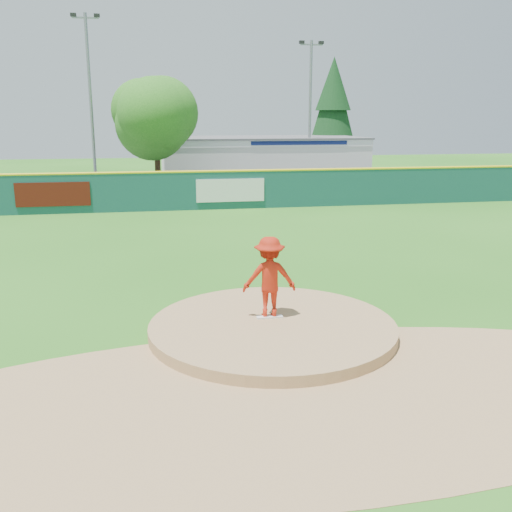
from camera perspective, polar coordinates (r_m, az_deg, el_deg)
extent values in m
plane|color=#286B19|center=(12.89, 1.65, -7.69)|extent=(120.00, 120.00, 0.00)
cylinder|color=#9E774C|center=(12.89, 1.65, -7.69)|extent=(5.50, 5.50, 0.50)
cube|color=white|center=(13.07, 1.38, -6.12)|extent=(0.60, 0.15, 0.04)
cylinder|color=#9E774C|center=(10.23, 5.31, -13.64)|extent=(15.40, 15.40, 0.01)
cube|color=#38383A|center=(39.10, -6.81, 6.64)|extent=(44.00, 16.00, 0.02)
imported|color=#B0210F|center=(12.89, 1.35, -2.14)|extent=(1.26, 0.80, 1.87)
imported|color=silver|center=(35.88, -11.50, 6.94)|extent=(5.27, 3.62, 1.34)
cube|color=silver|center=(44.67, 0.49, 9.64)|extent=(15.00, 8.00, 3.20)
cube|color=white|center=(40.66, 1.60, 11.22)|extent=(15.00, 0.06, 0.55)
cube|color=#0F194C|center=(41.09, 4.39, 11.21)|extent=(7.00, 0.03, 0.28)
cube|color=#59595B|center=(44.59, 0.49, 11.75)|extent=(15.20, 8.20, 0.12)
cube|color=#51130B|center=(30.26, -19.65, 5.82)|extent=(3.60, 0.04, 1.20)
cube|color=white|center=(30.17, -2.57, 6.58)|extent=(3.60, 0.04, 1.20)
cube|color=#164745|center=(30.07, -5.66, 6.50)|extent=(40.00, 0.10, 2.00)
cylinder|color=yellow|center=(29.96, -5.70, 8.40)|extent=(40.00, 0.14, 0.14)
cylinder|color=#382314|center=(36.89, -9.77, 8.14)|extent=(0.36, 0.36, 2.60)
sphere|color=#387F23|center=(36.74, -9.98, 13.21)|extent=(5.60, 5.60, 5.60)
cylinder|color=#382314|center=(50.36, 7.53, 9.06)|extent=(0.40, 0.40, 1.60)
cone|color=#113A16|center=(50.22, 7.70, 14.47)|extent=(4.40, 4.40, 7.90)
cylinder|color=gray|center=(38.89, -16.17, 14.29)|extent=(0.20, 0.20, 11.00)
cube|color=gray|center=(39.35, -16.71, 21.86)|extent=(1.60, 0.10, 0.10)
cube|color=black|center=(39.44, -17.81, 21.99)|extent=(0.35, 0.25, 0.20)
cube|color=black|center=(39.32, -15.63, 22.16)|extent=(0.35, 0.25, 0.20)
cylinder|color=gray|center=(42.35, 5.41, 13.97)|extent=(0.20, 0.20, 10.00)
cube|color=gray|center=(42.64, 5.56, 20.29)|extent=(1.60, 0.10, 0.10)
cube|color=black|center=(42.48, 4.60, 20.54)|extent=(0.35, 0.25, 0.20)
cube|color=black|center=(42.86, 6.53, 20.44)|extent=(0.35, 0.25, 0.20)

